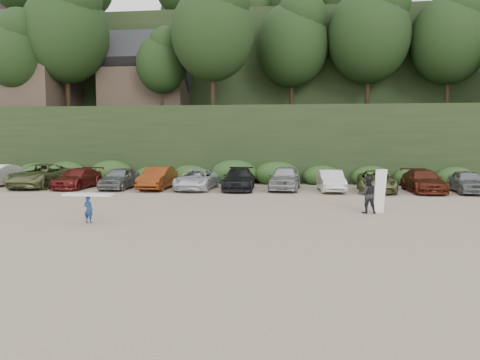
# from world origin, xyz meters

# --- Properties ---
(ground) EXTENTS (120.00, 120.00, 0.00)m
(ground) POSITION_xyz_m (0.00, 0.00, 0.00)
(ground) COLOR tan
(ground) RESTS_ON ground
(hillside_backdrop) EXTENTS (90.00, 41.50, 28.00)m
(hillside_backdrop) POSITION_xyz_m (-0.26, 35.93, 11.22)
(hillside_backdrop) COLOR black
(hillside_backdrop) RESTS_ON ground
(parked_cars) EXTENTS (36.71, 5.88, 1.64)m
(parked_cars) POSITION_xyz_m (-4.92, 9.91, 0.75)
(parked_cars) COLOR #A9A8AD
(parked_cars) RESTS_ON ground
(child_surfer) EXTENTS (2.02, 0.60, 1.21)m
(child_surfer) POSITION_xyz_m (-5.84, -2.86, 0.82)
(child_surfer) COLOR navy
(child_surfer) RESTS_ON ground
(adult_surfer) EXTENTS (1.33, 0.74, 2.04)m
(adult_surfer) POSITION_xyz_m (5.89, 1.09, 0.88)
(adult_surfer) COLOR black
(adult_surfer) RESTS_ON ground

